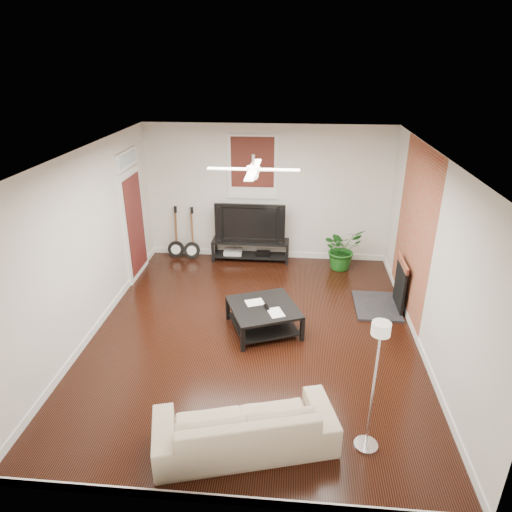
# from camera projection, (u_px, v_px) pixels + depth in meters

# --- Properties ---
(room) EXTENTS (5.01, 6.01, 2.81)m
(room) POSITION_uv_depth(u_px,v_px,m) (254.00, 251.00, 6.59)
(room) COLOR black
(room) RESTS_ON ground
(brick_accent) EXTENTS (0.02, 2.20, 2.80)m
(brick_accent) POSITION_uv_depth(u_px,v_px,m) (414.00, 232.00, 7.30)
(brick_accent) COLOR #AE4D38
(brick_accent) RESTS_ON floor
(fireplace) EXTENTS (0.80, 1.10, 0.92)m
(fireplace) POSITION_uv_depth(u_px,v_px,m) (388.00, 284.00, 7.70)
(fireplace) COLOR black
(fireplace) RESTS_ON floor
(window_back) EXTENTS (1.00, 0.06, 1.30)m
(window_back) POSITION_uv_depth(u_px,v_px,m) (253.00, 167.00, 9.10)
(window_back) COLOR #3D1B10
(window_back) RESTS_ON wall_back
(door_left) EXTENTS (0.08, 1.00, 2.50)m
(door_left) POSITION_uv_depth(u_px,v_px,m) (133.00, 214.00, 8.58)
(door_left) COLOR white
(door_left) RESTS_ON wall_left
(tv_stand) EXTENTS (1.61, 0.43, 0.45)m
(tv_stand) POSITION_uv_depth(u_px,v_px,m) (251.00, 250.00, 9.62)
(tv_stand) COLOR black
(tv_stand) RESTS_ON floor
(tv) EXTENTS (1.44, 0.19, 0.83)m
(tv) POSITION_uv_depth(u_px,v_px,m) (251.00, 221.00, 9.38)
(tv) COLOR black
(tv) RESTS_ON tv_stand
(coffee_table) EXTENTS (1.30, 1.30, 0.42)m
(coffee_table) POSITION_uv_depth(u_px,v_px,m) (264.00, 318.00, 7.18)
(coffee_table) COLOR black
(coffee_table) RESTS_ON floor
(sofa) EXTENTS (2.12, 1.27, 0.58)m
(sofa) POSITION_uv_depth(u_px,v_px,m) (245.00, 425.00, 4.99)
(sofa) COLOR tan
(sofa) RESTS_ON floor
(floor_lamp) EXTENTS (0.33, 0.33, 1.62)m
(floor_lamp) POSITION_uv_depth(u_px,v_px,m) (373.00, 388.00, 4.76)
(floor_lamp) COLOR white
(floor_lamp) RESTS_ON floor
(potted_plant) EXTENTS (1.02, 0.98, 0.86)m
(potted_plant) POSITION_uv_depth(u_px,v_px,m) (342.00, 249.00, 9.17)
(potted_plant) COLOR #1A5819
(potted_plant) RESTS_ON floor
(guitar_left) EXTENTS (0.38, 0.29, 1.12)m
(guitar_left) POSITION_uv_depth(u_px,v_px,m) (175.00, 233.00, 9.59)
(guitar_left) COLOR black
(guitar_left) RESTS_ON floor
(guitar_right) EXTENTS (0.40, 0.32, 1.12)m
(guitar_right) POSITION_uv_depth(u_px,v_px,m) (191.00, 234.00, 9.54)
(guitar_right) COLOR black
(guitar_right) RESTS_ON floor
(ceiling_fan) EXTENTS (1.24, 1.24, 0.32)m
(ceiling_fan) POSITION_uv_depth(u_px,v_px,m) (253.00, 169.00, 6.10)
(ceiling_fan) COLOR white
(ceiling_fan) RESTS_ON ceiling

